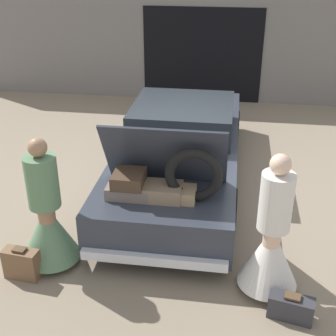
# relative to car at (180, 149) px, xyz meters

# --- Properties ---
(ground_plane) EXTENTS (40.00, 40.00, 0.00)m
(ground_plane) POSITION_rel_car_xyz_m (-0.00, 0.01, -0.57)
(ground_plane) COLOR #7F705B
(garage_wall_back) EXTENTS (12.00, 0.14, 2.80)m
(garage_wall_back) POSITION_rel_car_xyz_m (-0.00, 4.30, 0.82)
(garage_wall_back) COLOR slate
(garage_wall_back) RESTS_ON ground_plane
(car) EXTENTS (1.87, 5.10, 1.67)m
(car) POSITION_rel_car_xyz_m (0.00, 0.00, 0.00)
(car) COLOR #2D333D
(car) RESTS_ON ground_plane
(person_left) EXTENTS (0.72, 0.72, 1.67)m
(person_left) POSITION_rel_car_xyz_m (-1.31, -2.38, 0.02)
(person_left) COLOR #997051
(person_left) RESTS_ON ground_plane
(person_right) EXTENTS (0.68, 0.68, 1.71)m
(person_right) POSITION_rel_car_xyz_m (1.31, -2.50, 0.04)
(person_right) COLOR beige
(person_right) RESTS_ON ground_plane
(suitcase_beside_left_person) EXTENTS (0.44, 0.23, 0.41)m
(suitcase_beside_left_person) POSITION_rel_car_xyz_m (-1.55, -2.71, -0.38)
(suitcase_beside_left_person) COLOR brown
(suitcase_beside_left_person) RESTS_ON ground_plane
(suitcase_beside_right_person) EXTENTS (0.50, 0.29, 0.30)m
(suitcase_beside_right_person) POSITION_rel_car_xyz_m (1.55, -2.94, -0.43)
(suitcase_beside_right_person) COLOR #2D2D33
(suitcase_beside_right_person) RESTS_ON ground_plane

